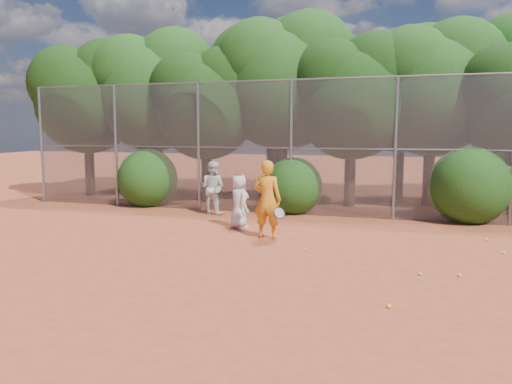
% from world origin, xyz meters
% --- Properties ---
extents(ground, '(80.00, 80.00, 0.00)m').
position_xyz_m(ground, '(0.00, 0.00, 0.00)').
color(ground, '#A54225').
rests_on(ground, ground).
extents(fence_back, '(20.05, 0.09, 4.03)m').
position_xyz_m(fence_back, '(-0.12, 6.00, 2.05)').
color(fence_back, gray).
rests_on(fence_back, ground).
extents(tree_0, '(4.38, 3.81, 6.00)m').
position_xyz_m(tree_0, '(-9.44, 8.04, 3.93)').
color(tree_0, black).
rests_on(tree_0, ground).
extents(tree_1, '(4.64, 4.03, 6.35)m').
position_xyz_m(tree_1, '(-6.94, 8.54, 4.16)').
color(tree_1, black).
rests_on(tree_1, ground).
extents(tree_2, '(3.99, 3.47, 5.47)m').
position_xyz_m(tree_2, '(-4.45, 7.83, 3.58)').
color(tree_2, black).
rests_on(tree_2, ground).
extents(tree_3, '(4.89, 4.26, 6.70)m').
position_xyz_m(tree_3, '(-1.94, 8.84, 4.40)').
color(tree_3, black).
rests_on(tree_3, ground).
extents(tree_4, '(4.19, 3.64, 5.73)m').
position_xyz_m(tree_4, '(0.55, 8.24, 3.76)').
color(tree_4, black).
rests_on(tree_4, ground).
extents(tree_5, '(4.51, 3.92, 6.17)m').
position_xyz_m(tree_5, '(3.06, 9.04, 4.05)').
color(tree_5, black).
rests_on(tree_5, ground).
extents(tree_9, '(4.83, 4.20, 6.62)m').
position_xyz_m(tree_9, '(-7.94, 10.84, 4.34)').
color(tree_9, black).
rests_on(tree_9, ground).
extents(tree_10, '(5.15, 4.48, 7.06)m').
position_xyz_m(tree_10, '(-2.93, 11.05, 4.63)').
color(tree_10, black).
rests_on(tree_10, ground).
extents(tree_11, '(4.64, 4.03, 6.35)m').
position_xyz_m(tree_11, '(2.06, 10.64, 4.16)').
color(tree_11, black).
rests_on(tree_11, ground).
extents(bush_0, '(2.00, 2.00, 2.00)m').
position_xyz_m(bush_0, '(-6.00, 6.30, 1.00)').
color(bush_0, '#173F0F').
rests_on(bush_0, ground).
extents(bush_1, '(1.80, 1.80, 1.80)m').
position_xyz_m(bush_1, '(-1.00, 6.30, 0.90)').
color(bush_1, '#173F0F').
rests_on(bush_1, ground).
extents(bush_2, '(2.20, 2.20, 2.20)m').
position_xyz_m(bush_2, '(4.00, 6.30, 1.10)').
color(bush_2, '#173F0F').
rests_on(bush_2, ground).
extents(player_yellow, '(0.85, 0.59, 1.85)m').
position_xyz_m(player_yellow, '(-0.75, 2.59, 0.92)').
color(player_yellow, orange).
rests_on(player_yellow, ground).
extents(player_teen, '(0.80, 0.80, 1.43)m').
position_xyz_m(player_teen, '(-1.79, 3.57, 0.71)').
color(player_teen, silver).
rests_on(player_teen, ground).
extents(player_white, '(0.91, 0.81, 1.60)m').
position_xyz_m(player_white, '(-3.28, 5.40, 0.80)').
color(player_white, white).
rests_on(player_white, ground).
extents(ball_0, '(0.07, 0.07, 0.07)m').
position_xyz_m(ball_0, '(2.67, 0.45, 0.03)').
color(ball_0, yellow).
rests_on(ball_0, ground).
extents(ball_1, '(0.07, 0.07, 0.07)m').
position_xyz_m(ball_1, '(4.33, 2.54, 0.03)').
color(ball_1, yellow).
rests_on(ball_1, ground).
extents(ball_2, '(0.07, 0.07, 0.07)m').
position_xyz_m(ball_2, '(2.21, -1.37, 0.03)').
color(ball_2, yellow).
rests_on(ball_2, ground).
extents(ball_3, '(0.07, 0.07, 0.07)m').
position_xyz_m(ball_3, '(3.32, 0.57, 0.03)').
color(ball_3, yellow).
rests_on(ball_3, ground).
extents(ball_4, '(0.07, 0.07, 0.07)m').
position_xyz_m(ball_4, '(0.37, 1.61, 0.03)').
color(ball_4, yellow).
rests_on(ball_4, ground).
extents(ball_5, '(0.07, 0.07, 0.07)m').
position_xyz_m(ball_5, '(4.16, 3.77, 0.03)').
color(ball_5, yellow).
rests_on(ball_5, ground).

